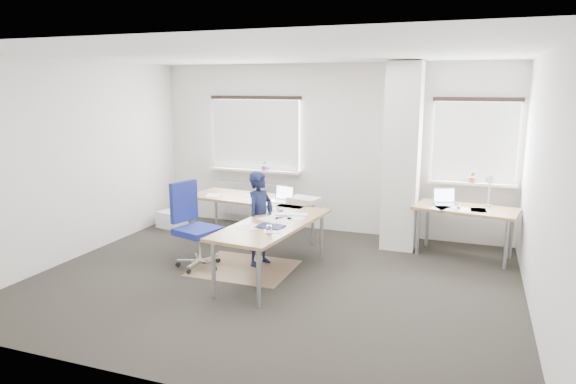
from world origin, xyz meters
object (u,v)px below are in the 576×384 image
(desk_side, at_px, (466,211))
(person, at_px, (260,219))
(task_chair, at_px, (196,244))
(desk_main, at_px, (265,211))

(desk_side, relative_size, person, 1.15)
(task_chair, xyz_separation_m, person, (0.79, 0.38, 0.33))
(task_chair, bearing_deg, desk_main, 57.75)
(desk_side, xyz_separation_m, person, (-2.63, -1.33, -0.03))
(desk_side, bearing_deg, desk_main, -148.39)
(task_chair, distance_m, person, 0.94)
(desk_side, relative_size, task_chair, 1.29)
(desk_main, relative_size, person, 2.18)
(desk_main, height_order, desk_side, desk_side)
(desk_main, relative_size, task_chair, 2.44)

